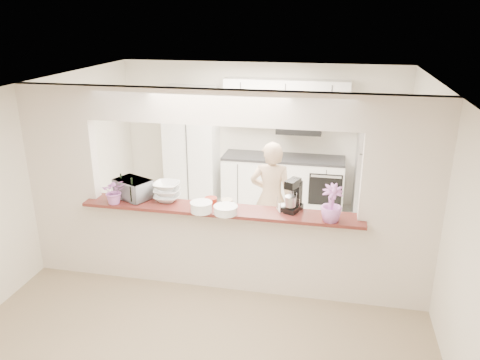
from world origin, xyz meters
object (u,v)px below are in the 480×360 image
(stand_mixer, at_px, (293,197))
(person, at_px, (271,198))
(refrigerator, at_px, (379,168))
(toaster_oven, at_px, (133,189))

(stand_mixer, bearing_deg, person, 111.50)
(refrigerator, height_order, person, refrigerator)
(stand_mixer, bearing_deg, toaster_oven, -179.65)
(refrigerator, xyz_separation_m, stand_mixer, (-1.19, -2.59, 0.42))
(stand_mixer, distance_m, person, 1.16)
(person, bearing_deg, stand_mixer, 108.83)
(toaster_oven, bearing_deg, person, 56.58)
(refrigerator, height_order, stand_mixer, refrigerator)
(toaster_oven, distance_m, stand_mixer, 2.01)
(refrigerator, bearing_deg, stand_mixer, -114.79)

